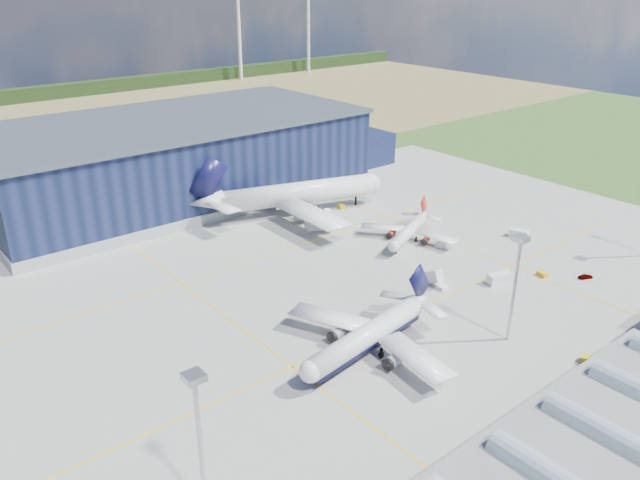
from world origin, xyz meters
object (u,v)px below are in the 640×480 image
(airliner_widebody, at_px, (298,182))
(gse_cart_b, at_px, (441,245))
(airliner_navy, at_px, (367,326))
(hangar, at_px, (182,160))
(gse_tug_c, at_px, (341,207))
(airliner_red, at_px, (409,226))
(gse_van_a, at_px, (499,278))
(light_mast_west, at_px, (198,422))
(light_mast_center, at_px, (517,272))
(gse_cart_a, at_px, (328,211))
(airstair, at_px, (434,280))
(gse_tug_b, at_px, (543,274))
(gse_van_b, at_px, (519,234))
(car_a, at_px, (586,276))
(gse_tug_a, at_px, (592,361))

(airliner_widebody, xyz_separation_m, gse_cart_b, (14.15, -45.53, -9.52))
(airliner_navy, bearing_deg, airliner_widebody, -126.10)
(hangar, height_order, gse_tug_c, hangar)
(airliner_red, height_order, gse_cart_b, airliner_red)
(gse_van_a, bearing_deg, light_mast_west, 118.61)
(airliner_widebody, bearing_deg, light_mast_center, -80.09)
(hangar, height_order, light_mast_west, hangar)
(airliner_widebody, relative_size, gse_tug_c, 21.45)
(hangar, height_order, airliner_red, hangar)
(gse_cart_a, bearing_deg, airstair, -81.71)
(light_mast_west, relative_size, gse_tug_b, 8.66)
(gse_van_a, bearing_deg, gse_van_b, -45.46)
(gse_van_a, bearing_deg, gse_cart_b, 4.50)
(light_mast_center, relative_size, gse_tug_c, 7.89)
(airliner_navy, bearing_deg, gse_van_b, -176.10)
(car_a, bearing_deg, gse_cart_b, 43.57)
(light_mast_center, distance_m, airliner_navy, 31.23)
(light_mast_west, xyz_separation_m, gse_cart_b, (95.31, 39.47, -14.76))
(hangar, distance_m, gse_tug_c, 55.98)
(hangar, relative_size, gse_tug_a, 40.24)
(gse_tug_a, bearing_deg, light_mast_center, 89.22)
(gse_tug_b, bearing_deg, gse_van_a, 171.17)
(gse_tug_b, height_order, airstair, airstair)
(gse_tug_c, bearing_deg, hangar, 143.84)
(light_mast_west, height_order, airliner_widebody, light_mast_west)
(gse_tug_c, bearing_deg, light_mast_west, -120.78)
(light_mast_west, xyz_separation_m, gse_van_b, (117.69, 30.17, -14.26))
(hangar, bearing_deg, light_mast_west, -116.71)
(light_mast_west, bearing_deg, gse_tug_c, 40.26)
(airliner_red, distance_m, gse_van_a, 31.78)
(gse_cart_a, relative_size, car_a, 0.76)
(airliner_widebody, bearing_deg, car_a, -54.02)
(gse_van_b, xyz_separation_m, gse_tug_c, (-23.48, 49.60, -0.54))
(gse_cart_a, bearing_deg, airliner_red, -64.17)
(gse_cart_b, bearing_deg, car_a, -106.16)
(light_mast_center, relative_size, airstair, 4.99)
(gse_tug_b, distance_m, gse_van_a, 12.43)
(gse_tug_b, distance_m, gse_tug_c, 68.30)
(gse_van_b, relative_size, car_a, 1.42)
(airliner_navy, xyz_separation_m, airliner_widebody, (37.45, 70.66, 3.63))
(gse_tug_b, xyz_separation_m, airstair, (-24.61, 13.69, 0.90))
(hangar, bearing_deg, airliner_red, -69.79)
(light_mast_west, height_order, gse_van_b, light_mast_west)
(gse_tug_a, bearing_deg, gse_tug_b, 27.43)
(gse_cart_a, xyz_separation_m, car_a, (20.09, -74.84, 0.02))
(light_mast_center, relative_size, airliner_navy, 0.57)
(gse_tug_c, height_order, gse_cart_b, gse_cart_b)
(gse_tug_b, bearing_deg, airliner_widebody, 117.72)
(hangar, xyz_separation_m, airliner_widebody, (18.35, -39.80, -1.43))
(airliner_navy, xyz_separation_m, gse_cart_a, (44.46, 64.95, -5.96))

